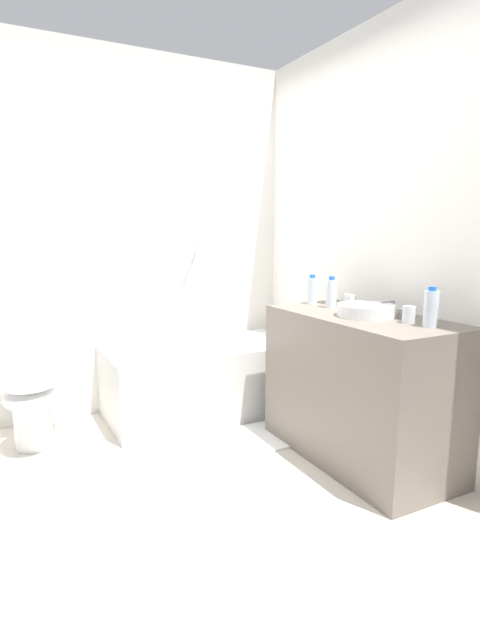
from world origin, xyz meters
name	(u,v)px	position (x,y,z in m)	size (l,w,h in m)	color
ground_plane	(152,483)	(0.00, 0.00, 0.00)	(3.94, 3.94, 0.00)	beige
wall_back_tiled	(93,237)	(0.00, 1.24, 1.29)	(3.34, 0.10, 2.58)	white
wall_right_mirror	(379,238)	(1.52, 0.00, 1.29)	(0.10, 2.78, 2.58)	white
bathtub	(207,376)	(0.69, 0.84, 0.28)	(1.46, 0.70, 1.24)	silver
toilet	(31,390)	(-0.51, 0.82, 0.36)	(0.39, 0.54, 0.71)	white
vanity_counter	(359,388)	(1.18, -0.26, 0.43)	(0.57, 1.18, 0.86)	#6B6056
sink_basin	(366,310)	(1.18, -0.29, 0.90)	(0.32, 0.32, 0.07)	white
sink_faucet	(392,308)	(1.37, -0.29, 0.90)	(0.11, 0.15, 0.08)	#BCBCC1
water_bottle_0	(331,293)	(1.20, 0.05, 0.95)	(0.07, 0.07, 0.20)	silver
water_bottle_1	(431,308)	(1.25, -0.68, 0.96)	(0.07, 0.07, 0.20)	silver
water_bottle_2	(312,290)	(1.19, 0.24, 0.95)	(0.07, 0.07, 0.19)	silver
drinking_glass_0	(409,315)	(1.24, -0.55, 0.91)	(0.07, 0.07, 0.09)	white
drinking_glass_1	(350,302)	(1.25, -0.07, 0.91)	(0.07, 0.07, 0.09)	white
bath_mat	(264,437)	(0.83, 0.24, 0.01)	(0.67, 0.43, 0.01)	white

